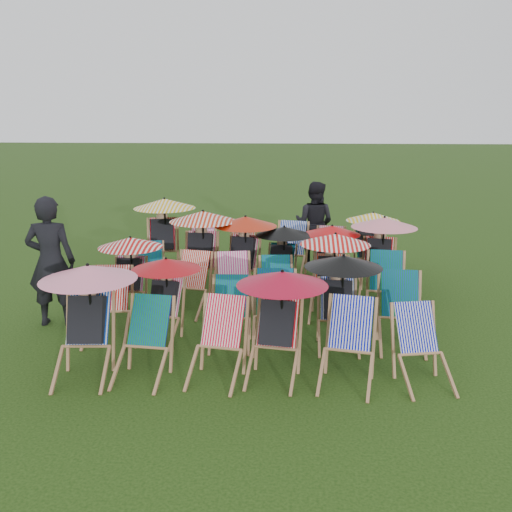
# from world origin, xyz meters

# --- Properties ---
(ground) EXTENTS (100.00, 100.00, 0.00)m
(ground) POSITION_xyz_m (0.00, 0.00, 0.00)
(ground) COLOR black
(ground) RESTS_ON ground
(deckchair_0) EXTENTS (1.15, 1.22, 1.37)m
(deckchair_0) POSITION_xyz_m (-1.93, -2.25, 0.72)
(deckchair_0) COLOR #A1714B
(deckchair_0) RESTS_ON ground
(deckchair_1) EXTENTS (0.70, 0.91, 0.92)m
(deckchair_1) POSITION_xyz_m (-1.24, -2.25, 0.46)
(deckchair_1) COLOR #A1714B
(deckchair_1) RESTS_ON ground
(deckchair_2) EXTENTS (0.75, 0.95, 0.93)m
(deckchair_2) POSITION_xyz_m (-0.35, -2.23, 0.47)
(deckchair_2) COLOR #A1714B
(deckchair_2) RESTS_ON ground
(deckchair_3) EXTENTS (1.10, 1.16, 1.30)m
(deckchair_3) POSITION_xyz_m (0.35, -2.12, 0.69)
(deckchair_3) COLOR #A1714B
(deckchair_3) RESTS_ON ground
(deckchair_4) EXTENTS (0.80, 0.99, 0.96)m
(deckchair_4) POSITION_xyz_m (1.19, -2.24, 0.48)
(deckchair_4) COLOR #A1714B
(deckchair_4) RESTS_ON ground
(deckchair_5) EXTENTS (0.74, 0.92, 0.89)m
(deckchair_5) POSITION_xyz_m (2.07, -2.21, 0.45)
(deckchair_5) COLOR #A1714B
(deckchair_5) RESTS_ON ground
(deckchair_6) EXTENTS (0.71, 0.94, 0.97)m
(deckchair_6) POSITION_xyz_m (-2.04, -1.09, 0.48)
(deckchair_6) COLOR #A1714B
(deckchair_6) RESTS_ON ground
(deckchair_7) EXTENTS (0.97, 1.03, 1.15)m
(deckchair_7) POSITION_xyz_m (-1.27, -1.03, 0.61)
(deckchair_7) COLOR #A1714B
(deckchair_7) RESTS_ON ground
(deckchair_8) EXTENTS (0.62, 0.84, 0.89)m
(deckchair_8) POSITION_xyz_m (-0.31, -1.17, 0.44)
(deckchair_8) COLOR #A1714B
(deckchair_8) RESTS_ON ground
(deckchair_9) EXTENTS (0.68, 0.93, 0.98)m
(deckchair_9) POSITION_xyz_m (0.31, -1.17, 0.49)
(deckchair_9) COLOR #A1714B
(deckchair_9) RESTS_ON ground
(deckchair_10) EXTENTS (1.05, 1.09, 1.25)m
(deckchair_10) POSITION_xyz_m (1.18, -1.11, 0.66)
(deckchair_10) COLOR #A1714B
(deckchair_10) RESTS_ON ground
(deckchair_11) EXTENTS (0.69, 0.93, 0.97)m
(deckchair_11) POSITION_xyz_m (2.02, -1.10, 0.49)
(deckchair_11) COLOR #A1714B
(deckchair_11) RESTS_ON ground
(deckchair_12) EXTENTS (1.02, 1.06, 1.21)m
(deckchair_12) POSITION_xyz_m (-2.06, 0.03, 0.64)
(deckchair_12) COLOR #A1714B
(deckchair_12) RESTS_ON ground
(deckchair_13) EXTENTS (0.76, 0.94, 0.92)m
(deckchair_13) POSITION_xyz_m (-1.12, 0.11, 0.46)
(deckchair_13) COLOR #A1714B
(deckchair_13) RESTS_ON ground
(deckchair_14) EXTENTS (0.76, 0.95, 0.93)m
(deckchair_14) POSITION_xyz_m (-0.37, 0.02, 0.47)
(deckchair_14) COLOR #A1714B
(deckchair_14) RESTS_ON ground
(deckchair_15) EXTENTS (0.67, 0.87, 0.88)m
(deckchair_15) POSITION_xyz_m (0.31, 0.04, 0.44)
(deckchair_15) COLOR #A1714B
(deckchair_15) RESTS_ON ground
(deckchair_16) EXTENTS (1.09, 1.16, 1.30)m
(deckchair_16) POSITION_xyz_m (1.14, 0.08, 0.68)
(deckchair_16) COLOR #A1714B
(deckchair_16) RESTS_ON ground
(deckchair_17) EXTENTS (0.73, 0.95, 0.97)m
(deckchair_17) POSITION_xyz_m (2.00, 0.09, 0.48)
(deckchair_17) COLOR #A1714B
(deckchair_17) RESTS_ON ground
(deckchair_18) EXTENTS (0.69, 0.85, 0.83)m
(deckchair_18) POSITION_xyz_m (-2.01, 1.21, 0.41)
(deckchair_18) COLOR #A1714B
(deckchair_18) RESTS_ON ground
(deckchair_19) EXTENTS (1.19, 1.24, 1.41)m
(deckchair_19) POSITION_xyz_m (-1.12, 1.31, 0.75)
(deckchair_19) COLOR #A1714B
(deckchair_19) RESTS_ON ground
(deckchair_20) EXTENTS (1.12, 1.19, 1.33)m
(deckchair_20) POSITION_xyz_m (-0.36, 1.31, 0.70)
(deckchair_20) COLOR #A1714B
(deckchair_20) RESTS_ON ground
(deckchair_21) EXTENTS (1.00, 1.06, 1.18)m
(deckchair_21) POSITION_xyz_m (0.34, 1.18, 0.63)
(deckchair_21) COLOR #A1714B
(deckchair_21) RESTS_ON ground
(deckchair_22) EXTENTS (1.00, 1.04, 1.19)m
(deckchair_22) POSITION_xyz_m (1.18, 1.28, 0.63)
(deckchair_22) COLOR #A1714B
(deckchair_22) RESTS_ON ground
(deckchair_23) EXTENTS (1.14, 1.21, 1.35)m
(deckchair_23) POSITION_xyz_m (2.05, 1.24, 0.71)
(deckchair_23) COLOR #A1714B
(deckchair_23) RESTS_ON ground
(deckchair_24) EXTENTS (1.22, 1.33, 1.45)m
(deckchair_24) POSITION_xyz_m (-2.05, 2.47, 0.77)
(deckchair_24) COLOR #A1714B
(deckchair_24) RESTS_ON ground
(deckchair_25) EXTENTS (0.60, 0.83, 0.88)m
(deckchair_25) POSITION_xyz_m (-1.28, 2.36, 0.44)
(deckchair_25) COLOR #A1714B
(deckchair_25) RESTS_ON ground
(deckchair_26) EXTENTS (0.62, 0.84, 0.88)m
(deckchair_26) POSITION_xyz_m (-0.44, 2.36, 0.44)
(deckchair_26) COLOR #A1714B
(deckchair_26) RESTS_ON ground
(deckchair_27) EXTENTS (0.84, 1.04, 1.01)m
(deckchair_27) POSITION_xyz_m (0.47, 2.30, 0.51)
(deckchair_27) COLOR #A1714B
(deckchair_27) RESTS_ON ground
(deckchair_28) EXTENTS (0.69, 0.91, 0.93)m
(deckchair_28) POSITION_xyz_m (1.26, 2.27, 0.46)
(deckchair_28) COLOR #A1714B
(deckchair_28) RESTS_ON ground
(deckchair_29) EXTENTS (1.04, 1.10, 1.23)m
(deckchair_29) POSITION_xyz_m (2.05, 2.40, 0.65)
(deckchair_29) COLOR #A1714B
(deckchair_29) RESTS_ON ground
(person_left) EXTENTS (0.76, 0.54, 1.96)m
(person_left) POSITION_xyz_m (-3.03, -0.57, 0.98)
(person_left) COLOR black
(person_left) RESTS_ON ground
(person_rear) EXTENTS (1.02, 0.91, 1.74)m
(person_rear) POSITION_xyz_m (0.98, 3.22, 0.87)
(person_rear) COLOR black
(person_rear) RESTS_ON ground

